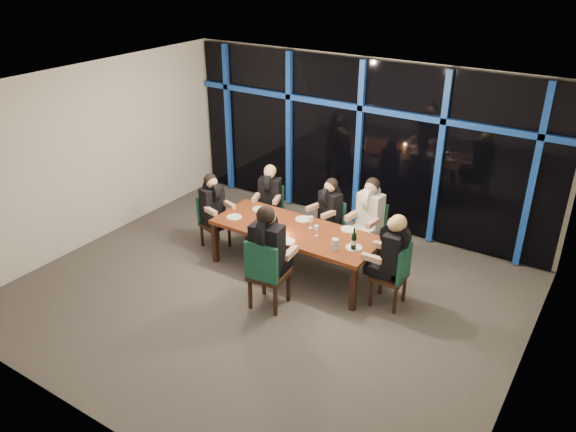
{
  "coord_description": "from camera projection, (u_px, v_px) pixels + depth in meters",
  "views": [
    {
      "loc": [
        4.04,
        -5.66,
        4.69
      ],
      "look_at": [
        0.0,
        0.6,
        1.05
      ],
      "focal_mm": 35.0,
      "sensor_mm": 36.0,
      "label": 1
    }
  ],
  "objects": [
    {
      "name": "wine_bottle",
      "position": [
        354.0,
        242.0,
        7.93
      ],
      "size": [
        0.08,
        0.08,
        0.34
      ],
      "rotation": [
        0.0,
        0.0,
        -0.24
      ],
      "color": "black",
      "rests_on": "dining_table"
    },
    {
      "name": "chair_end_right",
      "position": [
        395.0,
        273.0,
        7.82
      ],
      "size": [
        0.47,
        0.47,
        0.97
      ],
      "rotation": [
        0.0,
        0.0,
        4.74
      ],
      "color": "black",
      "rests_on": "ground"
    },
    {
      "name": "plate_far_left",
      "position": [
        260.0,
        209.0,
        9.18
      ],
      "size": [
        0.24,
        0.24,
        0.01
      ],
      "primitive_type": "cylinder",
      "color": "white",
      "rests_on": "dining_table"
    },
    {
      "name": "wine_glass_e",
      "position": [
        353.0,
        235.0,
        8.12
      ],
      "size": [
        0.07,
        0.07,
        0.17
      ],
      "color": "silver",
      "rests_on": "dining_table"
    },
    {
      "name": "wine_glass_d",
      "position": [
        264.0,
        209.0,
        8.9
      ],
      "size": [
        0.07,
        0.07,
        0.17
      ],
      "color": "silver",
      "rests_on": "dining_table"
    },
    {
      "name": "chair_near_mid",
      "position": [
        266.0,
        272.0,
        7.74
      ],
      "size": [
        0.55,
        0.55,
        1.08
      ],
      "rotation": [
        0.0,
        0.0,
        3.25
      ],
      "color": "black",
      "rests_on": "ground"
    },
    {
      "name": "plate_far_mid",
      "position": [
        303.0,
        219.0,
        8.86
      ],
      "size": [
        0.24,
        0.24,
        0.01
      ],
      "primitive_type": "cylinder",
      "color": "white",
      "rests_on": "dining_table"
    },
    {
      "name": "diner_end_right",
      "position": [
        392.0,
        247.0,
        7.69
      ],
      "size": [
        0.61,
        0.49,
        0.95
      ],
      "rotation": [
        0.0,
        0.0,
        4.74
      ],
      "color": "black",
      "rests_on": "ground"
    },
    {
      "name": "window_wall",
      "position": [
        361.0,
        141.0,
        9.82
      ],
      "size": [
        6.86,
        0.43,
        2.94
      ],
      "color": "black",
      "rests_on": "ground"
    },
    {
      "name": "plate_near_mid",
      "position": [
        287.0,
        241.0,
        8.19
      ],
      "size": [
        0.24,
        0.24,
        0.01
      ],
      "primitive_type": "cylinder",
      "color": "white",
      "rests_on": "dining_table"
    },
    {
      "name": "diner_end_left",
      "position": [
        213.0,
        201.0,
        9.25
      ],
      "size": [
        0.6,
        0.51,
        0.87
      ],
      "rotation": [
        0.0,
        0.0,
        1.31
      ],
      "color": "black",
      "rests_on": "ground"
    },
    {
      "name": "chair_end_left",
      "position": [
        212.0,
        218.0,
        9.46
      ],
      "size": [
        0.51,
        0.51,
        0.9
      ],
      "rotation": [
        0.0,
        0.0,
        1.31
      ],
      "color": "black",
      "rests_on": "ground"
    },
    {
      "name": "room",
      "position": [
        263.0,
        167.0,
        7.41
      ],
      "size": [
        7.04,
        7.0,
        3.02
      ],
      "color": "#544F4A",
      "rests_on": "ground"
    },
    {
      "name": "dining_table",
      "position": [
        295.0,
        233.0,
        8.6
      ],
      "size": [
        2.6,
        1.0,
        0.75
      ],
      "color": "brown",
      "rests_on": "ground"
    },
    {
      "name": "plate_far_right",
      "position": [
        349.0,
        229.0,
        8.54
      ],
      "size": [
        0.24,
        0.24,
        0.01
      ],
      "primitive_type": "cylinder",
      "color": "white",
      "rests_on": "dining_table"
    },
    {
      "name": "plate_end_left",
      "position": [
        234.0,
        217.0,
        8.92
      ],
      "size": [
        0.24,
        0.24,
        0.01
      ],
      "primitive_type": "cylinder",
      "color": "white",
      "rests_on": "dining_table"
    },
    {
      "name": "plate_end_right",
      "position": [
        354.0,
        247.0,
        8.03
      ],
      "size": [
        0.24,
        0.24,
        0.01
      ],
      "primitive_type": "cylinder",
      "color": "white",
      "rests_on": "dining_table"
    },
    {
      "name": "chair_far_mid",
      "position": [
        331.0,
        222.0,
        9.34
      ],
      "size": [
        0.51,
        0.51,
        0.88
      ],
      "rotation": [
        0.0,
        0.0,
        -0.3
      ],
      "color": "black",
      "rests_on": "ground"
    },
    {
      "name": "diner_near_mid",
      "position": [
        268.0,
        242.0,
        7.62
      ],
      "size": [
        0.57,
        0.7,
        1.05
      ],
      "rotation": [
        0.0,
        0.0,
        3.25
      ],
      "color": "black",
      "rests_on": "ground"
    },
    {
      "name": "diner_far_left",
      "position": [
        269.0,
        191.0,
        9.63
      ],
      "size": [
        0.53,
        0.6,
        0.87
      ],
      "rotation": [
        0.0,
        0.0,
        0.31
      ],
      "color": "black",
      "rests_on": "ground"
    },
    {
      "name": "wine_glass_a",
      "position": [
        270.0,
        218.0,
        8.64
      ],
      "size": [
        0.06,
        0.06,
        0.16
      ],
      "color": "silver",
      "rests_on": "dining_table"
    },
    {
      "name": "tea_light",
      "position": [
        283.0,
        234.0,
        8.4
      ],
      "size": [
        0.05,
        0.05,
        0.03
      ],
      "primitive_type": "cylinder",
      "color": "#FFA64C",
      "rests_on": "dining_table"
    },
    {
      "name": "chair_far_right",
      "position": [
        371.0,
        227.0,
        9.08
      ],
      "size": [
        0.5,
        0.5,
        0.96
      ],
      "rotation": [
        0.0,
        0.0,
        -0.12
      ],
      "color": "black",
      "rests_on": "ground"
    },
    {
      "name": "water_pitcher",
      "position": [
        335.0,
        245.0,
        7.94
      ],
      "size": [
        0.11,
        0.1,
        0.18
      ],
      "rotation": [
        0.0,
        0.0,
        0.35
      ],
      "color": "silver",
      "rests_on": "dining_table"
    },
    {
      "name": "chair_far_left",
      "position": [
        271.0,
        208.0,
        9.85
      ],
      "size": [
        0.52,
        0.52,
        0.89
      ],
      "rotation": [
        0.0,
        0.0,
        0.31
      ],
      "color": "black",
      "rests_on": "ground"
    },
    {
      "name": "diner_far_mid",
      "position": [
        329.0,
        205.0,
        9.14
      ],
      "size": [
        0.52,
        0.6,
        0.86
      ],
      "rotation": [
        0.0,
        0.0,
        -0.3
      ],
      "color": "black",
      "rests_on": "ground"
    },
    {
      "name": "diner_far_right",
      "position": [
        369.0,
        208.0,
        8.86
      ],
      "size": [
        0.51,
        0.62,
        0.93
      ],
      "rotation": [
        0.0,
        0.0,
        -0.12
      ],
      "color": "silver",
      "rests_on": "ground"
    },
    {
      "name": "wine_glass_b",
      "position": [
        311.0,
        220.0,
        8.54
      ],
      "size": [
        0.07,
        0.07,
        0.19
      ],
      "color": "silver",
      "rests_on": "dining_table"
    },
    {
      "name": "wine_glass_c",
      "position": [
        316.0,
        228.0,
        8.32
      ],
      "size": [
        0.06,
        0.06,
        0.17
      ],
      "color": "silver",
      "rests_on": "dining_table"
    }
  ]
}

